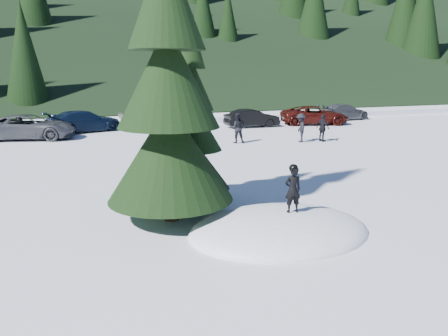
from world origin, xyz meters
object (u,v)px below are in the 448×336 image
object	(u,v)px
car_6	(314,115)
adult_2	(301,128)
child_skier	(293,190)
car_7	(344,112)
adult_1	(323,128)
car_2	(30,127)
spruce_short	(192,131)
car_4	(147,116)
car_3	(85,121)
adult_0	(237,128)
spruce_tall	(168,91)
car_5	(252,118)

from	to	relation	value
car_6	adult_2	bearing A→B (deg)	158.67
child_skier	adult_2	xyz separation A→B (m)	(7.32, 11.92, -0.24)
car_7	adult_1	bearing A→B (deg)	129.80
car_2	adult_1	bearing A→B (deg)	-98.77
spruce_short	car_4	world-z (taller)	spruce_short
car_3	adult_0	bearing A→B (deg)	-155.40
spruce_tall	adult_2	xyz separation A→B (m)	(9.83, 10.08, -2.53)
child_skier	adult_2	size ratio (longest dim) A/B	0.70
adult_1	car_3	xyz separation A→B (m)	(-12.00, 8.82, -0.07)
spruce_tall	car_5	bearing A→B (deg)	59.40
adult_2	car_2	size ratio (longest dim) A/B	0.31
child_skier	adult_0	size ratio (longest dim) A/B	0.67
adult_2	car_2	world-z (taller)	adult_2
car_4	car_6	world-z (taller)	car_4
car_2	car_6	world-z (taller)	car_2
child_skier	car_7	xyz separation A→B (m)	(16.46, 20.58, -0.39)
spruce_tall	car_3	size ratio (longest dim) A/B	1.81
car_2	car_6	size ratio (longest dim) A/B	1.04
adult_1	car_5	size ratio (longest dim) A/B	0.40
adult_0	spruce_short	bearing A→B (deg)	76.75
car_4	car_3	bearing A→B (deg)	106.19
car_5	car_6	distance (m)	4.95
adult_1	adult_2	size ratio (longest dim) A/B	0.96
adult_2	car_4	distance (m)	12.36
car_7	spruce_tall	bearing A→B (deg)	125.99
spruce_tall	car_7	xyz separation A→B (m)	(18.97, 18.73, -2.68)
child_skier	car_5	xyz separation A→B (m)	(7.58, 18.91, -0.40)
car_3	car_5	size ratio (longest dim) A/B	1.24
adult_2	car_5	size ratio (longest dim) A/B	0.41
adult_2	car_7	distance (m)	12.59
adult_1	car_5	bearing A→B (deg)	-5.08
car_4	child_skier	bearing A→B (deg)	168.71
adult_2	car_3	xyz separation A→B (m)	(-10.77, 8.55, -0.10)
spruce_short	car_3	world-z (taller)	spruce_short
spruce_tall	car_2	world-z (taller)	spruce_tall
spruce_short	car_5	size ratio (longest dim) A/B	1.41
spruce_short	car_7	size ratio (longest dim) A/B	1.22
adult_0	car_3	distance (m)	10.61
spruce_short	adult_2	world-z (taller)	spruce_short
car_5	car_7	bearing A→B (deg)	-78.86
spruce_tall	car_2	xyz separation A→B (m)	(-4.08, 16.47, -2.61)
adult_2	car_4	size ratio (longest dim) A/B	0.39
spruce_short	adult_2	bearing A→B (deg)	44.51
spruce_tall	adult_0	size ratio (longest dim) A/B	5.28
car_3	adult_2	bearing A→B (deg)	-148.11
adult_0	car_7	distance (m)	14.69
spruce_short	car_4	xyz separation A→B (m)	(2.49, 19.29, -1.41)
child_skier	car_3	size ratio (longest dim) A/B	0.23
car_5	car_6	world-z (taller)	car_6
adult_1	car_4	bearing A→B (deg)	22.11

